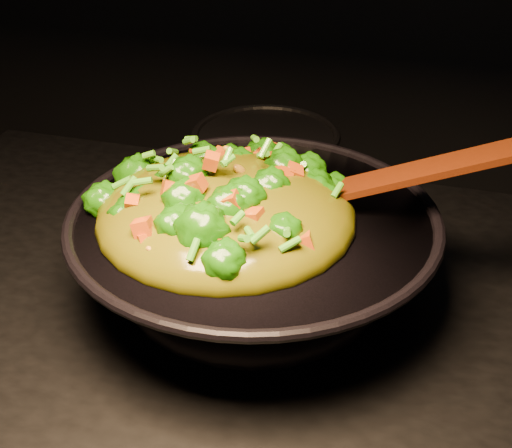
% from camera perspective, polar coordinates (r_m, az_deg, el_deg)
% --- Properties ---
extents(wok, '(0.53, 0.53, 0.12)m').
position_cam_1_polar(wok, '(0.85, -0.19, -2.85)').
color(wok, black).
rests_on(wok, stovetop).
extents(stir_fry, '(0.35, 0.35, 0.10)m').
position_cam_1_polar(stir_fry, '(0.78, -2.47, 3.52)').
color(stir_fry, '#1B5D06').
rests_on(stir_fry, wok).
extents(spatula, '(0.29, 0.05, 0.12)m').
position_cam_1_polar(spatula, '(0.81, 11.54, 3.79)').
color(spatula, '#3A1005').
rests_on(spatula, wok).
extents(back_pot, '(0.21, 0.21, 0.12)m').
position_cam_1_polar(back_pot, '(1.05, 0.76, 4.51)').
color(back_pot, black).
rests_on(back_pot, stovetop).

